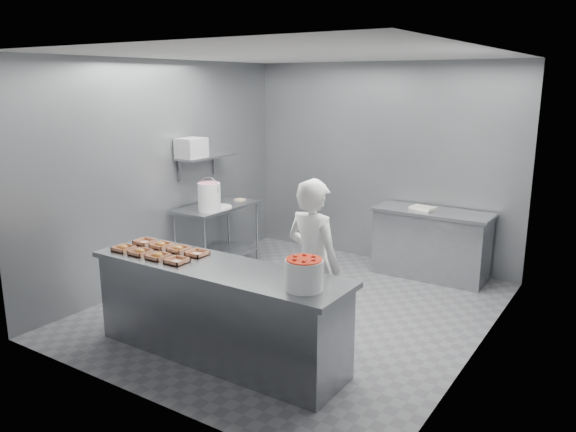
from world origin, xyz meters
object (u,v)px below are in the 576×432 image
object	(u,v)px
tray_3	(177,261)
tray_6	(179,249)
prep_table	(217,227)
appliance	(191,148)
tray_0	(124,248)
strawberry_tub	(304,273)
glaze_bucket	(209,196)
tray_2	(158,256)
tray_5	(161,245)
service_counter	(218,311)
tray_4	(145,242)
tray_1	(140,252)
worker	(313,265)
back_counter	(431,244)
tray_7	(197,253)

from	to	relation	value
tray_3	tray_6	xyz separation A→B (m)	(-0.24, 0.28, 0.00)
prep_table	appliance	xyz separation A→B (m)	(-0.17, -0.27, 1.10)
tray_0	strawberry_tub	xyz separation A→B (m)	(2.06, 0.06, 0.12)
tray_0	glaze_bucket	distance (m)	1.85
strawberry_tub	tray_0	bearing A→B (deg)	-178.23
tray_2	glaze_bucket	distance (m)	2.02
strawberry_tub	appliance	world-z (taller)	appliance
strawberry_tub	tray_3	bearing A→B (deg)	-177.28
tray_5	glaze_bucket	bearing A→B (deg)	113.85
strawberry_tub	prep_table	bearing A→B (deg)	142.36
tray_0	tray_5	world-z (taller)	same
service_counter	tray_3	bearing A→B (deg)	-159.20
tray_2	glaze_bucket	size ratio (longest dim) A/B	0.42
tray_3	tray_4	size ratio (longest dim) A/B	1.00
tray_3	tray_4	distance (m)	0.77
tray_1	worker	xyz separation A→B (m)	(1.47, 0.81, -0.09)
tray_4	glaze_bucket	size ratio (longest dim) A/B	0.42
tray_2	tray_4	size ratio (longest dim) A/B	1.00
glaze_bucket	tray_2	bearing A→B (deg)	-63.09
back_counter	tray_4	distance (m)	3.72
worker	strawberry_tub	size ratio (longest dim) A/B	5.38
prep_table	tray_0	bearing A→B (deg)	-74.94
service_counter	tray_3	xyz separation A→B (m)	(-0.36, -0.14, 0.47)
tray_4	tray_2	bearing A→B (deg)	-30.17
tray_1	appliance	size ratio (longest dim) A/B	0.55
tray_2	worker	world-z (taller)	worker
strawberry_tub	glaze_bucket	world-z (taller)	glaze_bucket
tray_7	service_counter	bearing A→B (deg)	-20.81
prep_table	back_counter	bearing A→B (deg)	27.01
glaze_bucket	tray_0	bearing A→B (deg)	-76.50
service_counter	appliance	size ratio (longest dim) A/B	7.64
back_counter	tray_2	distance (m)	3.74
tray_3	tray_7	world-z (taller)	same
prep_table	appliance	bearing A→B (deg)	-122.20
service_counter	tray_3	distance (m)	0.61
service_counter	appliance	world-z (taller)	appliance
service_counter	back_counter	world-z (taller)	same
tray_2	strawberry_tub	bearing A→B (deg)	2.30
back_counter	strawberry_tub	size ratio (longest dim) A/B	4.83
service_counter	prep_table	xyz separation A→B (m)	(-1.65, 1.95, 0.14)
tray_4	strawberry_tub	bearing A→B (deg)	-5.92
tray_6	tray_7	bearing A→B (deg)	0.00
prep_table	worker	distance (m)	2.62
tray_6	appliance	bearing A→B (deg)	128.18
tray_2	glaze_bucket	bearing A→B (deg)	116.91
tray_7	appliance	world-z (taller)	appliance
glaze_bucket	appliance	world-z (taller)	appliance
tray_6	worker	size ratio (longest dim) A/B	0.11
tray_1	tray_6	xyz separation A→B (m)	(0.24, 0.28, 0.00)
tray_6	tray_1	bearing A→B (deg)	-130.88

